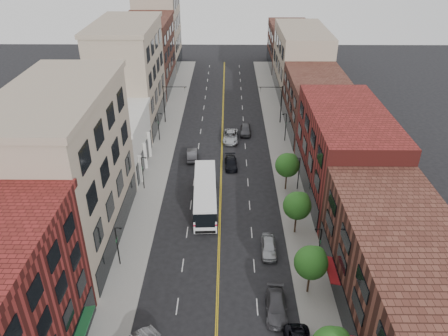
{
  "coord_description": "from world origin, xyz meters",
  "views": [
    {
      "loc": [
        0.97,
        -29.19,
        33.42
      ],
      "look_at": [
        0.51,
        21.4,
        5.0
      ],
      "focal_mm": 35.0,
      "sensor_mm": 36.0,
      "label": 1
    }
  ],
  "objects_px": {
    "car_parked_far": "(269,247)",
    "car_lane_behind": "(192,154)",
    "car_lane_a": "(231,163)",
    "city_bus": "(205,193)",
    "car_parked_mid": "(276,306)",
    "car_lane_b": "(231,136)",
    "car_lane_c": "(246,130)"
  },
  "relations": [
    {
      "from": "city_bus",
      "to": "car_parked_mid",
      "type": "relative_size",
      "value": 2.64
    },
    {
      "from": "car_lane_a",
      "to": "car_lane_c",
      "type": "xyz_separation_m",
      "value": [
        2.72,
        12.46,
        0.13
      ]
    },
    {
      "from": "car_parked_far",
      "to": "car_lane_c",
      "type": "xyz_separation_m",
      "value": [
        -1.58,
        32.78,
        0.04
      ]
    },
    {
      "from": "city_bus",
      "to": "car_parked_mid",
      "type": "height_order",
      "value": "city_bus"
    },
    {
      "from": "city_bus",
      "to": "car_parked_far",
      "type": "xyz_separation_m",
      "value": [
        7.8,
        -9.61,
        -1.21
      ]
    },
    {
      "from": "car_parked_far",
      "to": "car_lane_b",
      "type": "distance_m",
      "value": 30.19
    },
    {
      "from": "city_bus",
      "to": "car_lane_behind",
      "type": "xyz_separation_m",
      "value": [
        -2.79,
        13.4,
        -1.22
      ]
    },
    {
      "from": "car_lane_a",
      "to": "car_lane_c",
      "type": "distance_m",
      "value": 12.75
    },
    {
      "from": "car_lane_behind",
      "to": "city_bus",
      "type": "bearing_deg",
      "value": 97.25
    },
    {
      "from": "car_lane_a",
      "to": "city_bus",
      "type": "bearing_deg",
      "value": -110.66
    },
    {
      "from": "city_bus",
      "to": "car_lane_c",
      "type": "relative_size",
      "value": 2.81
    },
    {
      "from": "car_parked_far",
      "to": "car_lane_c",
      "type": "height_order",
      "value": "car_lane_c"
    },
    {
      "from": "car_lane_behind",
      "to": "car_lane_b",
      "type": "bearing_deg",
      "value": -136.98
    },
    {
      "from": "city_bus",
      "to": "car_lane_a",
      "type": "xyz_separation_m",
      "value": [
        3.5,
        10.72,
        -1.3
      ]
    },
    {
      "from": "car_parked_far",
      "to": "city_bus",
      "type": "bearing_deg",
      "value": 130.82
    },
    {
      "from": "car_parked_mid",
      "to": "city_bus",
      "type": "bearing_deg",
      "value": 115.28
    },
    {
      "from": "car_parked_mid",
      "to": "car_parked_far",
      "type": "relative_size",
      "value": 1.12
    },
    {
      "from": "car_lane_behind",
      "to": "car_lane_c",
      "type": "bearing_deg",
      "value": -137.18
    },
    {
      "from": "car_parked_far",
      "to": "car_lane_behind",
      "type": "bearing_deg",
      "value": 116.47
    },
    {
      "from": "car_lane_behind",
      "to": "car_lane_a",
      "type": "bearing_deg",
      "value": 152.39
    },
    {
      "from": "car_lane_b",
      "to": "car_lane_c",
      "type": "xyz_separation_m",
      "value": [
        2.72,
        2.9,
        0.02
      ]
    },
    {
      "from": "car_lane_behind",
      "to": "car_lane_a",
      "type": "relative_size",
      "value": 0.99
    },
    {
      "from": "car_parked_mid",
      "to": "car_lane_a",
      "type": "bearing_deg",
      "value": 100.87
    },
    {
      "from": "car_lane_a",
      "to": "car_lane_c",
      "type": "height_order",
      "value": "car_lane_c"
    },
    {
      "from": "city_bus",
      "to": "car_lane_b",
      "type": "height_order",
      "value": "city_bus"
    },
    {
      "from": "car_parked_mid",
      "to": "car_parked_far",
      "type": "height_order",
      "value": "car_parked_far"
    },
    {
      "from": "car_parked_mid",
      "to": "car_lane_c",
      "type": "xyz_separation_m",
      "value": [
        -1.58,
        41.77,
        0.08
      ]
    },
    {
      "from": "car_parked_far",
      "to": "car_lane_b",
      "type": "bearing_deg",
      "value": 99.94
    },
    {
      "from": "city_bus",
      "to": "car_lane_behind",
      "type": "height_order",
      "value": "city_bus"
    },
    {
      "from": "car_parked_far",
      "to": "car_lane_behind",
      "type": "relative_size",
      "value": 0.98
    },
    {
      "from": "car_lane_behind",
      "to": "car_lane_c",
      "type": "height_order",
      "value": "car_lane_c"
    },
    {
      "from": "car_lane_b",
      "to": "car_lane_c",
      "type": "distance_m",
      "value": 3.97
    }
  ]
}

